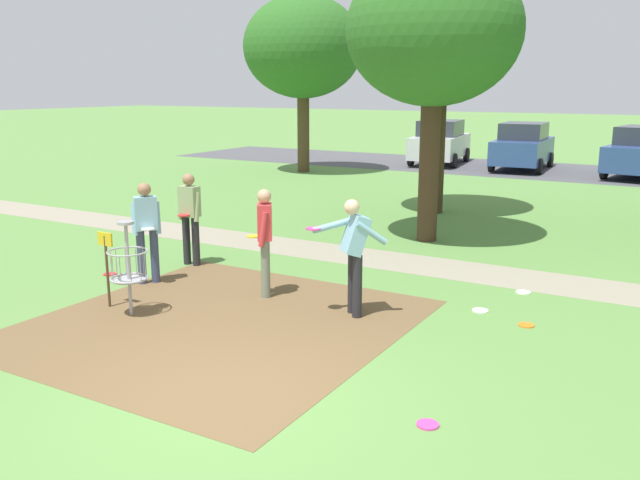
% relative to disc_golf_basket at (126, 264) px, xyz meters
% --- Properties ---
extents(ground_plane, '(160.00, 160.00, 0.00)m').
position_rel_disc_golf_basket_xyz_m(ground_plane, '(2.97, -1.59, -0.75)').
color(ground_plane, '#5B8942').
extents(dirt_tee_pad, '(4.89, 5.12, 0.01)m').
position_rel_disc_golf_basket_xyz_m(dirt_tee_pad, '(1.40, 0.33, -0.75)').
color(dirt_tee_pad, brown).
rests_on(dirt_tee_pad, ground).
extents(disc_golf_basket, '(0.98, 0.58, 1.39)m').
position_rel_disc_golf_basket_xyz_m(disc_golf_basket, '(0.00, 0.00, 0.00)').
color(disc_golf_basket, '#9E9EA3').
rests_on(disc_golf_basket, ground).
extents(player_foreground_watching, '(0.47, 0.40, 1.71)m').
position_rel_disc_golf_basket_xyz_m(player_foreground_watching, '(-1.04, 2.61, 0.21)').
color(player_foreground_watching, '#232328').
rests_on(player_foreground_watching, ground).
extents(player_throwing, '(1.07, 0.68, 1.71)m').
position_rel_disc_golf_basket_xyz_m(player_throwing, '(2.88, 1.61, 0.23)').
color(player_throwing, '#232328').
rests_on(player_throwing, ground).
extents(player_waiting_left, '(0.45, 0.47, 1.71)m').
position_rel_disc_golf_basket_xyz_m(player_waiting_left, '(-0.88, 1.33, 0.21)').
color(player_waiting_left, '#384260').
rests_on(player_waiting_left, ground).
extents(player_waiting_right, '(0.45, 0.48, 1.71)m').
position_rel_disc_golf_basket_xyz_m(player_waiting_right, '(1.23, 1.75, 0.21)').
color(player_waiting_right, slate).
rests_on(player_waiting_right, ground).
extents(frisbee_near_basket, '(0.23, 0.23, 0.02)m').
position_rel_disc_golf_basket_xyz_m(frisbee_near_basket, '(-1.84, 1.35, -0.74)').
color(frisbee_near_basket, red).
rests_on(frisbee_near_basket, ground).
extents(frisbee_mid_grass, '(0.22, 0.22, 0.02)m').
position_rel_disc_golf_basket_xyz_m(frisbee_mid_grass, '(5.03, -0.95, -0.74)').
color(frisbee_mid_grass, '#E53D99').
rests_on(frisbee_mid_grass, ground).
extents(frisbee_far_left, '(0.22, 0.22, 0.02)m').
position_rel_disc_golf_basket_xyz_m(frisbee_far_left, '(5.18, 2.41, -0.74)').
color(frisbee_far_left, orange).
rests_on(frisbee_far_left, ground).
extents(frisbee_far_right, '(0.24, 0.24, 0.02)m').
position_rel_disc_golf_basket_xyz_m(frisbee_far_right, '(4.43, 2.70, -0.74)').
color(frisbee_far_right, white).
rests_on(frisbee_far_right, ground).
extents(frisbee_scattered_a, '(0.24, 0.24, 0.02)m').
position_rel_disc_golf_basket_xyz_m(frisbee_scattered_a, '(4.75, 3.95, -0.74)').
color(frisbee_scattered_a, white).
rests_on(frisbee_scattered_a, ground).
extents(tree_near_left, '(3.58, 3.58, 5.88)m').
position_rel_disc_golf_basket_xyz_m(tree_near_left, '(1.99, 6.75, 3.57)').
color(tree_near_left, '#422D1E').
rests_on(tree_near_left, ground).
extents(tree_near_right, '(3.60, 3.60, 5.84)m').
position_rel_disc_golf_basket_xyz_m(tree_near_right, '(0.94, 9.97, 3.52)').
color(tree_near_right, '#422D1E').
rests_on(tree_near_right, ground).
extents(tree_mid_center, '(4.47, 4.47, 6.58)m').
position_rel_disc_golf_basket_xyz_m(tree_mid_center, '(-6.57, 15.59, 3.90)').
color(tree_mid_center, '#4C3823').
rests_on(tree_mid_center, ground).
extents(parking_lot_strip, '(36.00, 6.00, 0.01)m').
position_rel_disc_golf_basket_xyz_m(parking_lot_strip, '(2.97, 20.65, -0.75)').
color(parking_lot_strip, '#4C4C51').
rests_on(parking_lot_strip, ground).
extents(parked_car_leftmost, '(2.37, 4.40, 1.84)m').
position_rel_disc_golf_basket_xyz_m(parked_car_leftmost, '(-2.97, 20.82, 0.17)').
color(parked_car_leftmost, silver).
rests_on(parked_car_leftmost, ground).
extents(parked_car_center_left, '(2.17, 4.30, 1.84)m').
position_rel_disc_golf_basket_xyz_m(parked_car_center_left, '(0.57, 20.61, 0.17)').
color(parked_car_center_left, '#2D4784').
rests_on(parked_car_center_left, ground).
extents(gravel_path, '(40.00, 1.35, 0.00)m').
position_rel_disc_golf_basket_xyz_m(gravel_path, '(2.97, 4.75, -0.75)').
color(gravel_path, gray).
rests_on(gravel_path, ground).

